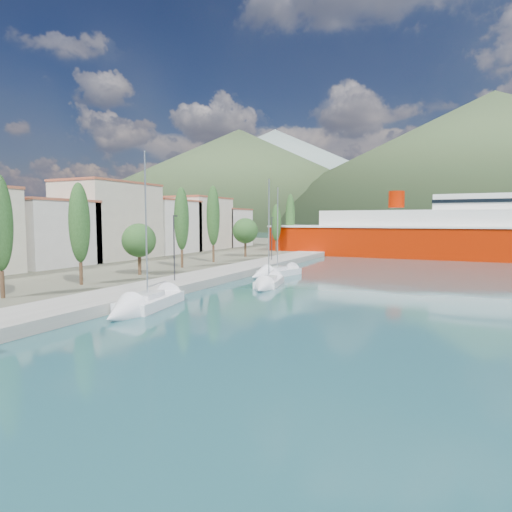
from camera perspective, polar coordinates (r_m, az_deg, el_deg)
The scene contains 10 objects.
ground at distance 138.26m, azimuth 18.97°, elevation 1.85°, with size 1400.00×1400.00×0.00m, color #204D52.
quay at distance 49.73m, azimuth -3.54°, elevation -2.16°, with size 5.00×88.00×0.80m, color gray.
land_strip at distance 81.75m, azimuth -24.00°, elevation 0.11°, with size 70.00×148.00×0.70m, color #565644.
town_buildings at distance 71.55m, azimuth -15.67°, elevation 3.93°, with size 9.20×69.20×11.30m.
tree_row at distance 58.07m, azimuth -5.98°, elevation 4.09°, with size 3.97×61.69×10.91m.
lamp_posts at distance 40.75m, azimuth -10.47°, elevation 1.45°, with size 0.15×45.56×6.06m.
sailboat_near at distance 30.91m, azimuth -15.77°, elevation -6.71°, with size 4.01×8.89×12.33m.
sailboat_mid at distance 40.56m, azimuth 1.28°, elevation -3.89°, with size 3.60×8.01×11.17m.
sailboat_far at distance 48.38m, azimuth 1.78°, elevation -2.45°, with size 4.41×7.92×11.09m.
ferry at distance 80.39m, azimuth 24.31°, elevation 2.44°, with size 61.79×13.55×12.25m.
Camera 1 is at (14.66, -17.33, 6.38)m, focal length 30.00 mm.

